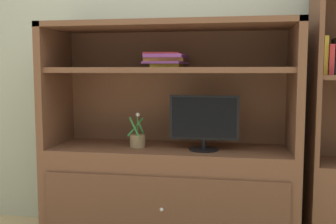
{
  "coord_description": "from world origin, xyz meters",
  "views": [
    {
      "loc": [
        0.45,
        -2.28,
        1.21
      ],
      "look_at": [
        0.0,
        0.35,
        0.94
      ],
      "focal_mm": 42.71,
      "sensor_mm": 36.0,
      "label": 1
    }
  ],
  "objects_px": {
    "potted_plant": "(138,140)",
    "magazine_stack": "(166,60)",
    "media_console": "(169,174)",
    "upright_book_row": "(334,56)",
    "tv_monitor": "(204,121)"
  },
  "relations": [
    {
      "from": "tv_monitor",
      "to": "potted_plant",
      "type": "height_order",
      "value": "tv_monitor"
    },
    {
      "from": "media_console",
      "to": "potted_plant",
      "type": "relative_size",
      "value": 7.1
    },
    {
      "from": "magazine_stack",
      "to": "upright_book_row",
      "type": "xyz_separation_m",
      "value": [
        1.08,
        -0.01,
        0.02
      ]
    },
    {
      "from": "tv_monitor",
      "to": "upright_book_row",
      "type": "distance_m",
      "value": 0.92
    },
    {
      "from": "potted_plant",
      "to": "magazine_stack",
      "type": "height_order",
      "value": "magazine_stack"
    },
    {
      "from": "tv_monitor",
      "to": "magazine_stack",
      "type": "bearing_deg",
      "value": 165.94
    },
    {
      "from": "tv_monitor",
      "to": "potted_plant",
      "type": "relative_size",
      "value": 1.91
    },
    {
      "from": "upright_book_row",
      "to": "magazine_stack",
      "type": "bearing_deg",
      "value": 179.56
    },
    {
      "from": "media_console",
      "to": "magazine_stack",
      "type": "distance_m",
      "value": 0.79
    },
    {
      "from": "media_console",
      "to": "magazine_stack",
      "type": "xyz_separation_m",
      "value": [
        -0.03,
        0.0,
        0.79
      ]
    },
    {
      "from": "tv_monitor",
      "to": "potted_plant",
      "type": "distance_m",
      "value": 0.48
    },
    {
      "from": "media_console",
      "to": "upright_book_row",
      "type": "relative_size",
      "value": 6.08
    },
    {
      "from": "potted_plant",
      "to": "magazine_stack",
      "type": "bearing_deg",
      "value": 11.71
    },
    {
      "from": "magazine_stack",
      "to": "upright_book_row",
      "type": "bearing_deg",
      "value": -0.44
    },
    {
      "from": "tv_monitor",
      "to": "magazine_stack",
      "type": "xyz_separation_m",
      "value": [
        -0.27,
        0.07,
        0.41
      ]
    }
  ]
}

